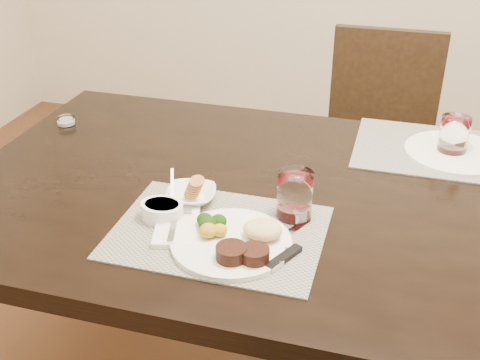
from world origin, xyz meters
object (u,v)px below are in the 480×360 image
(far_plate, at_px, (456,153))
(cracker_bowl, at_px, (191,195))
(dinner_plate, at_px, (236,241))
(wine_glass_near, at_px, (295,197))
(chair_far, at_px, (378,137))
(steak_knife, at_px, (286,251))

(far_plate, bearing_deg, cracker_bowl, -145.03)
(dinner_plate, relative_size, far_plate, 0.94)
(dinner_plate, height_order, wine_glass_near, wine_glass_near)
(dinner_plate, xyz_separation_m, cracker_bowl, (-0.16, 0.15, 0.00))
(chair_far, distance_m, dinner_plate, 1.24)
(chair_far, distance_m, far_plate, 0.70)
(chair_far, relative_size, cracker_bowl, 6.60)
(far_plate, bearing_deg, dinner_plate, -128.20)
(dinner_plate, bearing_deg, far_plate, 39.85)
(wine_glass_near, bearing_deg, far_plate, 49.57)
(cracker_bowl, distance_m, far_plate, 0.75)
(chair_far, bearing_deg, dinner_plate, -100.73)
(chair_far, xyz_separation_m, wine_glass_near, (-0.13, -1.04, 0.30))
(cracker_bowl, height_order, far_plate, cracker_bowl)
(cracker_bowl, bearing_deg, dinner_plate, -44.02)
(far_plate, bearing_deg, steak_knife, -121.42)
(wine_glass_near, bearing_deg, cracker_bowl, -179.75)
(dinner_plate, bearing_deg, cracker_bowl, 124.02)
(chair_far, height_order, cracker_bowl, chair_far)
(cracker_bowl, relative_size, far_plate, 0.50)
(chair_far, relative_size, wine_glass_near, 8.10)
(dinner_plate, xyz_separation_m, far_plate, (0.46, 0.58, -0.01))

